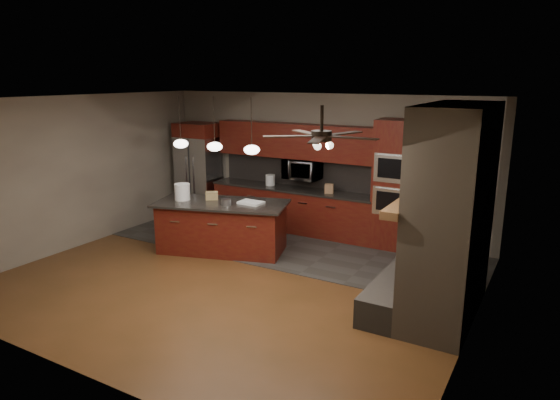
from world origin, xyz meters
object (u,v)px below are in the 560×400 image
Objects in this scene: refrigerator at (200,170)px; paint_can at (226,202)px; white_bucket at (182,192)px; counter_box at (329,189)px; cardboard_box at (212,196)px; counter_bucket at (270,180)px; kitchen_island at (222,227)px; oven_tower at (397,185)px; microwave at (302,169)px; paint_tray at (251,203)px.

refrigerator is 12.49× the size of paint_can.
white_bucket is 2.82m from counter_box.
refrigerator is 3.18m from counter_box.
white_bucket is 1.35× the size of cardboard_box.
counter_bucket is at bearing 97.10° from paint_can.
paint_can reaches higher than kitchen_island.
refrigerator is (-4.51, -0.07, -0.13)m from oven_tower.
white_bucket is at bearing -109.71° from counter_bucket.
microwave is 2.11m from kitchen_island.
counter_box is at bearing -2.09° from counter_bucket.
counter_box is (1.14, 1.84, 0.01)m from paint_can.
microwave is 0.34× the size of refrigerator.
counter_box is (-1.33, -0.04, -0.20)m from oven_tower.
paint_tray is at bearing 1.89° from kitchen_island.
oven_tower is 5.68× the size of paint_tray.
white_bucket is 1.76× the size of paint_can.
microwave reaches higher than cardboard_box.
paint_tray is 1.87× the size of counter_bucket.
oven_tower is at bearing 16.18° from kitchen_island.
oven_tower is 3.11m from paint_can.
oven_tower is at bearing -17.46° from counter_box.
oven_tower is 0.93× the size of kitchen_island.
refrigerator is at bearing 120.42° from kitchen_island.
cardboard_box reaches higher than paint_can.
white_bucket is 1.31m from paint_tray.
oven_tower reaches higher than paint_tray.
counter_bucket is (-0.73, -0.05, -0.29)m from microwave.
microwave is at bearing 54.56° from white_bucket.
paint_can is (0.21, -0.13, 0.51)m from kitchen_island.
white_bucket is 1.64× the size of counter_box.
counter_box is (2.07, 1.91, -0.08)m from white_bucket.
paint_tray is (-2.15, -1.57, -0.25)m from oven_tower.
refrigerator reaches higher than paint_tray.
oven_tower is 3.25× the size of microwave.
refrigerator is at bearing 96.56° from cardboard_box.
counter_box reaches higher than paint_tray.
kitchen_island is at bearing -42.52° from refrigerator.
cardboard_box is (0.45, 0.30, -0.08)m from white_bucket.
counter_bucket is at bearing 43.43° from cardboard_box.
counter_bucket is (-0.55, 1.58, 0.07)m from paint_tray.
white_bucket is at bearing -175.83° from paint_can.
refrigerator is (-2.53, -0.13, -0.24)m from microwave.
cardboard_box is (-2.96, -1.66, -0.20)m from oven_tower.
white_bucket is at bearing -125.44° from microwave.
paint_can is 0.77× the size of cardboard_box.
microwave is 0.78m from counter_bucket.
oven_tower reaches higher than microwave.
cardboard_box is 2.29m from counter_box.
white_bucket reaches higher than cardboard_box.
oven_tower is at bearing 37.37° from paint_can.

